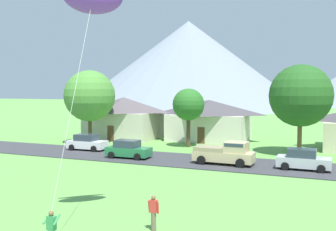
{
  "coord_description": "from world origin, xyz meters",
  "views": [
    {
      "loc": [
        8.13,
        -3.58,
        6.59
      ],
      "look_at": [
        -0.57,
        17.6,
        5.02
      ],
      "focal_mm": 41.38,
      "sensor_mm": 36.0,
      "label": 1
    }
  ],
  "objects_px": {
    "tree_left_of_center": "(301,96)",
    "parked_car_green_east_end": "(128,149)",
    "tree_near_left": "(90,96)",
    "watcher_person": "(154,212)",
    "parked_car_silver_mid_east": "(303,160)",
    "house_leftmost": "(209,119)",
    "kite_flyer_with_kite": "(92,0)",
    "parked_car_white_mid_west": "(87,143)",
    "tree_right_of_center": "(188,105)",
    "pickup_truck_sand_west_side": "(225,153)",
    "house_right_center": "(124,117)"
  },
  "relations": [
    {
      "from": "parked_car_silver_mid_east",
      "to": "kite_flyer_with_kite",
      "type": "relative_size",
      "value": 0.36
    },
    {
      "from": "house_leftmost",
      "to": "tree_left_of_center",
      "type": "height_order",
      "value": "tree_left_of_center"
    },
    {
      "from": "tree_left_of_center",
      "to": "parked_car_white_mid_west",
      "type": "relative_size",
      "value": 2.13
    },
    {
      "from": "house_right_center",
      "to": "tree_right_of_center",
      "type": "xyz_separation_m",
      "value": [
        10.57,
        -4.14,
        1.96
      ]
    },
    {
      "from": "tree_near_left",
      "to": "watcher_person",
      "type": "distance_m",
      "value": 30.37
    },
    {
      "from": "parked_car_silver_mid_east",
      "to": "pickup_truck_sand_west_side",
      "type": "relative_size",
      "value": 0.81
    },
    {
      "from": "parked_car_silver_mid_east",
      "to": "tree_left_of_center",
      "type": "bearing_deg",
      "value": 95.87
    },
    {
      "from": "tree_left_of_center",
      "to": "kite_flyer_with_kite",
      "type": "xyz_separation_m",
      "value": [
        -7.74,
        -24.95,
        4.78
      ]
    },
    {
      "from": "tree_near_left",
      "to": "pickup_truck_sand_west_side",
      "type": "height_order",
      "value": "tree_near_left"
    },
    {
      "from": "tree_near_left",
      "to": "kite_flyer_with_kite",
      "type": "bearing_deg",
      "value": -55.84
    },
    {
      "from": "tree_right_of_center",
      "to": "watcher_person",
      "type": "xyz_separation_m",
      "value": [
        7.14,
        -25.22,
        -3.93
      ]
    },
    {
      "from": "parked_car_green_east_end",
      "to": "kite_flyer_with_kite",
      "type": "distance_m",
      "value": 20.68
    },
    {
      "from": "tree_left_of_center",
      "to": "parked_car_green_east_end",
      "type": "relative_size",
      "value": 2.13
    },
    {
      "from": "tree_near_left",
      "to": "parked_car_green_east_end",
      "type": "distance_m",
      "value": 12.39
    },
    {
      "from": "kite_flyer_with_kite",
      "to": "watcher_person",
      "type": "height_order",
      "value": "kite_flyer_with_kite"
    },
    {
      "from": "pickup_truck_sand_west_side",
      "to": "parked_car_silver_mid_east",
      "type": "bearing_deg",
      "value": 1.82
    },
    {
      "from": "tree_near_left",
      "to": "house_leftmost",
      "type": "bearing_deg",
      "value": 34.7
    },
    {
      "from": "parked_car_white_mid_west",
      "to": "kite_flyer_with_kite",
      "type": "height_order",
      "value": "kite_flyer_with_kite"
    },
    {
      "from": "tree_near_left",
      "to": "pickup_truck_sand_west_side",
      "type": "xyz_separation_m",
      "value": [
        18.24,
        -6.58,
        -4.71
      ]
    },
    {
      "from": "watcher_person",
      "to": "parked_car_white_mid_west",
      "type": "bearing_deg",
      "value": 131.14
    },
    {
      "from": "tree_left_of_center",
      "to": "house_right_center",
      "type": "bearing_deg",
      "value": 167.68
    },
    {
      "from": "tree_right_of_center",
      "to": "parked_car_white_mid_west",
      "type": "height_order",
      "value": "tree_right_of_center"
    },
    {
      "from": "tree_near_left",
      "to": "watcher_person",
      "type": "bearing_deg",
      "value": -50.76
    },
    {
      "from": "parked_car_silver_mid_east",
      "to": "parked_car_green_east_end",
      "type": "distance_m",
      "value": 15.69
    },
    {
      "from": "parked_car_silver_mid_east",
      "to": "kite_flyer_with_kite",
      "type": "distance_m",
      "value": 21.7
    },
    {
      "from": "house_leftmost",
      "to": "watcher_person",
      "type": "bearing_deg",
      "value": -78.19
    },
    {
      "from": "house_right_center",
      "to": "watcher_person",
      "type": "bearing_deg",
      "value": -58.9
    },
    {
      "from": "house_leftmost",
      "to": "tree_near_left",
      "type": "distance_m",
      "value": 15.3
    },
    {
      "from": "house_leftmost",
      "to": "kite_flyer_with_kite",
      "type": "height_order",
      "value": "kite_flyer_with_kite"
    },
    {
      "from": "house_right_center",
      "to": "tree_left_of_center",
      "type": "xyz_separation_m",
      "value": [
        22.6,
        -4.94,
        3.09
      ]
    },
    {
      "from": "tree_left_of_center",
      "to": "watcher_person",
      "type": "relative_size",
      "value": 5.4
    },
    {
      "from": "tree_right_of_center",
      "to": "kite_flyer_with_kite",
      "type": "relative_size",
      "value": 0.56
    },
    {
      "from": "parked_car_silver_mid_east",
      "to": "house_leftmost",
      "type": "bearing_deg",
      "value": 129.54
    },
    {
      "from": "watcher_person",
      "to": "house_right_center",
      "type": "bearing_deg",
      "value": 121.1
    },
    {
      "from": "house_leftmost",
      "to": "parked_car_white_mid_west",
      "type": "relative_size",
      "value": 2.48
    },
    {
      "from": "house_leftmost",
      "to": "tree_right_of_center",
      "type": "distance_m",
      "value": 6.88
    },
    {
      "from": "parked_car_silver_mid_east",
      "to": "kite_flyer_with_kite",
      "type": "height_order",
      "value": "kite_flyer_with_kite"
    },
    {
      "from": "parked_car_white_mid_west",
      "to": "parked_car_green_east_end",
      "type": "bearing_deg",
      "value": -21.65
    },
    {
      "from": "house_leftmost",
      "to": "parked_car_white_mid_west",
      "type": "bearing_deg",
      "value": -126.63
    },
    {
      "from": "parked_car_silver_mid_east",
      "to": "watcher_person",
      "type": "height_order",
      "value": "parked_car_silver_mid_east"
    },
    {
      "from": "house_leftmost",
      "to": "tree_right_of_center",
      "type": "xyz_separation_m",
      "value": [
        -0.5,
        -6.53,
        2.11
      ]
    },
    {
      "from": "tree_right_of_center",
      "to": "kite_flyer_with_kite",
      "type": "xyz_separation_m",
      "value": [
        4.29,
        -25.75,
        5.91
      ]
    },
    {
      "from": "tree_near_left",
      "to": "parked_car_green_east_end",
      "type": "bearing_deg",
      "value": -38.11
    },
    {
      "from": "parked_car_silver_mid_east",
      "to": "pickup_truck_sand_west_side",
      "type": "height_order",
      "value": "pickup_truck_sand_west_side"
    },
    {
      "from": "tree_left_of_center",
      "to": "parked_car_silver_mid_east",
      "type": "bearing_deg",
      "value": -84.13
    },
    {
      "from": "tree_right_of_center",
      "to": "watcher_person",
      "type": "height_order",
      "value": "tree_right_of_center"
    },
    {
      "from": "parked_car_silver_mid_east",
      "to": "watcher_person",
      "type": "bearing_deg",
      "value": -108.62
    },
    {
      "from": "parked_car_white_mid_west",
      "to": "pickup_truck_sand_west_side",
      "type": "xyz_separation_m",
      "value": [
        15.61,
        -2.07,
        0.19
      ]
    },
    {
      "from": "parked_car_green_east_end",
      "to": "watcher_person",
      "type": "xyz_separation_m",
      "value": [
        10.0,
        -16.19,
        0.01
      ]
    },
    {
      "from": "tree_left_of_center",
      "to": "watcher_person",
      "type": "distance_m",
      "value": 25.41
    }
  ]
}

